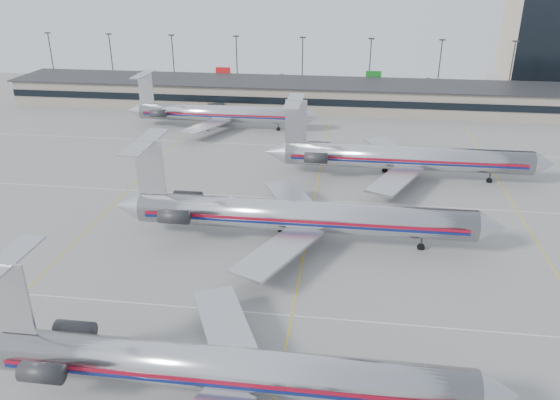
# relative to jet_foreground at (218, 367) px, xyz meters

# --- Properties ---
(ground) EXTENTS (260.00, 260.00, 0.00)m
(ground) POSITION_rel_jet_foreground_xyz_m (4.64, 2.61, -3.47)
(ground) COLOR gray
(ground) RESTS_ON ground
(apron_markings) EXTENTS (160.00, 0.15, 0.02)m
(apron_markings) POSITION_rel_jet_foreground_xyz_m (4.64, 12.61, -3.46)
(apron_markings) COLOR silver
(apron_markings) RESTS_ON ground
(terminal) EXTENTS (162.00, 17.00, 6.25)m
(terminal) POSITION_rel_jet_foreground_xyz_m (4.64, 100.59, -0.31)
(terminal) COLOR gray
(terminal) RESTS_ON ground
(light_mast_row) EXTENTS (163.60, 0.40, 15.28)m
(light_mast_row) POSITION_rel_jet_foreground_xyz_m (4.64, 114.61, 5.11)
(light_mast_row) COLOR #38383D
(light_mast_row) RESTS_ON ground
(jet_foreground) EXTENTS (45.72, 26.92, 11.97)m
(jet_foreground) POSITION_rel_jet_foreground_xyz_m (0.00, 0.00, 0.00)
(jet_foreground) COLOR silver
(jet_foreground) RESTS_ON ground
(jet_second_row) EXTENTS (50.44, 29.70, 13.20)m
(jet_second_row) POSITION_rel_jet_foreground_xyz_m (3.17, 28.85, 0.36)
(jet_second_row) COLOR silver
(jet_second_row) RESTS_ON ground
(jet_third_row) EXTENTS (47.50, 29.22, 12.99)m
(jet_third_row) POSITION_rel_jet_foreground_xyz_m (18.03, 53.76, 0.30)
(jet_third_row) COLOR silver
(jet_third_row) RESTS_ON ground
(jet_back_row) EXTENTS (42.68, 26.25, 11.67)m
(jet_back_row) POSITION_rel_jet_foreground_xyz_m (-19.29, 78.94, -0.08)
(jet_back_row) COLOR silver
(jet_back_row) RESTS_ON ground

